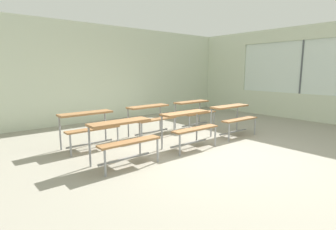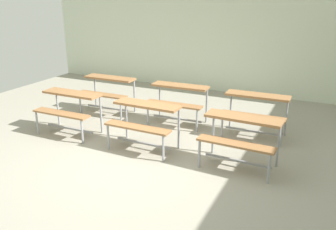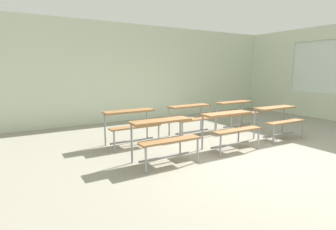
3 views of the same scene
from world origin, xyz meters
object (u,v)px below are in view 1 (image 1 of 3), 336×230
object	(u,v)px
desk_bench_r0c1	(188,121)
desk_bench_r1c1	(151,113)
desk_bench_r1c0	(88,121)
desk_bench_r0c0	(123,132)
desk_bench_r1c2	(194,108)
desk_bench_r0c2	(233,113)

from	to	relation	value
desk_bench_r0c1	desk_bench_r1c1	distance (m)	1.32
desk_bench_r1c0	desk_bench_r0c0	bearing A→B (deg)	-87.74
desk_bench_r0c1	desk_bench_r1c1	bearing A→B (deg)	90.59
desk_bench_r1c1	desk_bench_r1c2	size ratio (longest dim) A/B	1.01
desk_bench_r0c0	desk_bench_r0c1	bearing A→B (deg)	-0.34
desk_bench_r0c0	desk_bench_r1c1	bearing A→B (deg)	40.45
desk_bench_r1c2	desk_bench_r0c1	bearing A→B (deg)	-140.21
desk_bench_r0c0	desk_bench_r1c0	world-z (taller)	same
desk_bench_r0c2	desk_bench_r1c1	xyz separation A→B (m)	(-1.55, 1.29, 0.00)
desk_bench_r0c1	desk_bench_r0c2	size ratio (longest dim) A/B	0.99
desk_bench_r0c0	desk_bench_r0c1	distance (m)	1.53
desk_bench_r1c0	desk_bench_r0c2	bearing A→B (deg)	-22.49
desk_bench_r0c1	desk_bench_r1c0	xyz separation A→B (m)	(-1.59, 1.30, 0.00)
desk_bench_r1c0	desk_bench_r0c1	bearing A→B (deg)	-39.79
desk_bench_r1c1	desk_bench_r1c2	distance (m)	1.49
desk_bench_r0c0	desk_bench_r1c2	size ratio (longest dim) A/B	0.99
desk_bench_r1c0	desk_bench_r1c1	distance (m)	1.60
desk_bench_r0c0	desk_bench_r0c2	world-z (taller)	same
desk_bench_r0c0	desk_bench_r0c2	xyz separation A→B (m)	(3.09, 0.02, 0.00)
desk_bench_r0c0	desk_bench_r0c1	world-z (taller)	same
desk_bench_r0c2	desk_bench_r0c0	bearing A→B (deg)	-177.54
desk_bench_r1c0	desk_bench_r1c2	distance (m)	3.09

